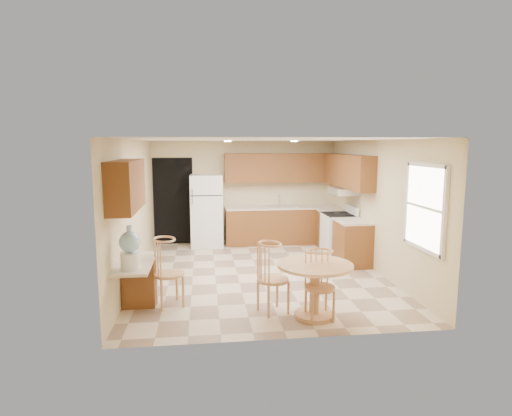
{
  "coord_description": "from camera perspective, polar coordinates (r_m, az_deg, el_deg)",
  "views": [
    {
      "loc": [
        -1.01,
        -7.72,
        2.42
      ],
      "look_at": [
        -0.02,
        0.3,
        1.21
      ],
      "focal_mm": 30.0,
      "sensor_mm": 36.0,
      "label": 1
    }
  ],
  "objects": [
    {
      "name": "refrigerator",
      "position": [
        10.24,
        -6.6,
        -0.35
      ],
      "size": [
        0.75,
        0.73,
        1.71
      ],
      "color": "white",
      "rests_on": "floor"
    },
    {
      "name": "chair_table_a",
      "position": [
        6.11,
        2.45,
        -8.59
      ],
      "size": [
        0.45,
        0.59,
        1.02
      ],
      "rotation": [
        0.0,
        0.0,
        -1.23
      ],
      "color": "tan",
      "rests_on": "floor"
    },
    {
      "name": "can_light_a",
      "position": [
        8.94,
        -3.79,
        8.9
      ],
      "size": [
        0.14,
        0.14,
        0.02
      ],
      "primitive_type": "cylinder",
      "color": "white",
      "rests_on": "ceiling"
    },
    {
      "name": "upper_cab_right",
      "position": [
        9.47,
        12.11,
        4.86
      ],
      "size": [
        0.33,
        2.42,
        0.7
      ],
      "primitive_type": "cube",
      "color": "brown",
      "rests_on": "wall_right"
    },
    {
      "name": "can_light_b",
      "position": [
        9.13,
        5.12,
        8.87
      ],
      "size": [
        0.14,
        0.14,
        0.02
      ],
      "primitive_type": "cylinder",
      "color": "white",
      "rests_on": "ceiling"
    },
    {
      "name": "base_cab_right_b",
      "position": [
        8.87,
        12.71,
        -4.64
      ],
      "size": [
        0.6,
        0.8,
        0.87
      ],
      "primitive_type": "cube",
      "color": "brown",
      "rests_on": "floor"
    },
    {
      "name": "window",
      "position": [
        6.77,
        21.64,
        0.1
      ],
      "size": [
        0.06,
        1.12,
        1.3
      ],
      "color": "white",
      "rests_on": "wall_right"
    },
    {
      "name": "base_cab_right_a",
      "position": [
        10.22,
        9.97,
        -2.83
      ],
      "size": [
        0.6,
        0.59,
        0.87
      ],
      "primitive_type": "cube",
      "color": "brown",
      "rests_on": "floor"
    },
    {
      "name": "desk_top",
      "position": [
        6.33,
        -15.88,
        -7.12
      ],
      "size": [
        0.5,
        1.2,
        0.04
      ],
      "primitive_type": "cube",
      "color": "beige",
      "rests_on": "desk_pedestal"
    },
    {
      "name": "desk_pedestal",
      "position": [
        6.8,
        -15.25,
        -9.44
      ],
      "size": [
        0.48,
        0.42,
        0.72
      ],
      "primitive_type": "cube",
      "color": "brown",
      "rests_on": "floor"
    },
    {
      "name": "wall_back",
      "position": [
        10.59,
        -1.51,
        2.15
      ],
      "size": [
        4.5,
        0.02,
        2.5
      ],
      "primitive_type": "cube",
      "color": "#CCB88A",
      "rests_on": "floor"
    },
    {
      "name": "wall_right",
      "position": [
        8.47,
        15.71,
        0.24
      ],
      "size": [
        0.02,
        5.5,
        2.5
      ],
      "primitive_type": "cube",
      "color": "#CCB88A",
      "rests_on": "floor"
    },
    {
      "name": "floor",
      "position": [
        8.16,
        0.42,
        -8.76
      ],
      "size": [
        5.5,
        5.5,
        0.0
      ],
      "primitive_type": "plane",
      "color": "beige",
      "rests_on": "ground"
    },
    {
      "name": "upper_cab_back",
      "position": [
        10.5,
        3.35,
        5.37
      ],
      "size": [
        2.75,
        0.33,
        0.7
      ],
      "primitive_type": "cube",
      "color": "brown",
      "rests_on": "wall_back"
    },
    {
      "name": "wall_left",
      "position": [
        7.91,
        -15.96,
        -0.33
      ],
      "size": [
        0.02,
        5.5,
        2.5
      ],
      "primitive_type": "cube",
      "color": "#CCB88A",
      "rests_on": "floor"
    },
    {
      "name": "stove",
      "position": [
        9.58,
        11.01,
        -3.41
      ],
      "size": [
        0.65,
        0.76,
        1.09
      ],
      "color": "white",
      "rests_on": "floor"
    },
    {
      "name": "water_crock",
      "position": [
        5.95,
        -16.45,
        -5.3
      ],
      "size": [
        0.28,
        0.28,
        0.59
      ],
      "color": "white",
      "rests_on": "desk_top"
    },
    {
      "name": "chair_table_b",
      "position": [
        5.94,
        8.77,
        -9.55
      ],
      "size": [
        0.43,
        0.43,
        0.96
      ],
      "rotation": [
        0.0,
        0.0,
        3.2
      ],
      "color": "tan",
      "rests_on": "floor"
    },
    {
      "name": "ceiling",
      "position": [
        7.79,
        0.44,
        9.09
      ],
      "size": [
        4.5,
        5.5,
        0.02
      ],
      "primitive_type": "cube",
      "color": "white",
      "rests_on": "wall_back"
    },
    {
      "name": "sink",
      "position": [
        10.45,
        3.3,
        0.19
      ],
      "size": [
        0.78,
        0.44,
        0.01
      ],
      "primitive_type": "cube",
      "color": "silver",
      "rests_on": "counter_back"
    },
    {
      "name": "dining_table",
      "position": [
        6.11,
        7.85,
        -9.79
      ],
      "size": [
        1.05,
        1.05,
        0.78
      ],
      "rotation": [
        0.0,
        0.0,
        -0.17
      ],
      "color": "tan",
      "rests_on": "floor"
    },
    {
      "name": "base_cab_back",
      "position": [
        10.54,
        3.42,
        -2.38
      ],
      "size": [
        2.75,
        0.6,
        0.87
      ],
      "primitive_type": "cube",
      "color": "brown",
      "rests_on": "floor"
    },
    {
      "name": "doorway",
      "position": [
        10.57,
        -10.98,
        0.9
      ],
      "size": [
        0.9,
        0.02,
        2.1
      ],
      "primitive_type": "cube",
      "color": "black",
      "rests_on": "floor"
    },
    {
      "name": "counter_right_a",
      "position": [
        10.14,
        10.03,
        -0.31
      ],
      "size": [
        0.63,
        0.59,
        0.04
      ],
      "primitive_type": "cube",
      "color": "beige",
      "rests_on": "base_cab_right_a"
    },
    {
      "name": "counter_back",
      "position": [
        10.46,
        3.44,
        0.07
      ],
      "size": [
        2.75,
        0.63,
        0.04
      ],
      "primitive_type": "cube",
      "color": "beige",
      "rests_on": "base_cab_back"
    },
    {
      "name": "chair_desk",
      "position": [
        6.48,
        -11.62,
        -7.72
      ],
      "size": [
        0.46,
        0.59,
        1.03
      ],
      "rotation": [
        0.0,
        0.0,
        -1.22
      ],
      "color": "tan",
      "rests_on": "floor"
    },
    {
      "name": "upper_cab_left",
      "position": [
        6.24,
        -16.92,
        2.91
      ],
      "size": [
        0.33,
        1.4,
        0.7
      ],
      "primitive_type": "cube",
      "color": "brown",
      "rests_on": "wall_left"
    },
    {
      "name": "wall_front",
      "position": [
        5.21,
        4.37,
        -4.49
      ],
      "size": [
        4.5,
        0.02,
        2.5
      ],
      "primitive_type": "cube",
      "color": "#CCB88A",
      "rests_on": "floor"
    },
    {
      "name": "counter_right_b",
      "position": [
        8.78,
        12.8,
        -1.75
      ],
      "size": [
        0.63,
        0.8,
        0.04
      ],
      "primitive_type": "cube",
      "color": "beige",
      "rests_on": "base_cab_right_b"
    },
    {
      "name": "range_hood",
      "position": [
        9.45,
        11.6,
        2.25
      ],
      "size": [
        0.5,
        0.76,
        0.14
      ],
      "primitive_type": "cube",
      "color": "silver",
      "rests_on": "upper_cab_right"
    }
  ]
}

